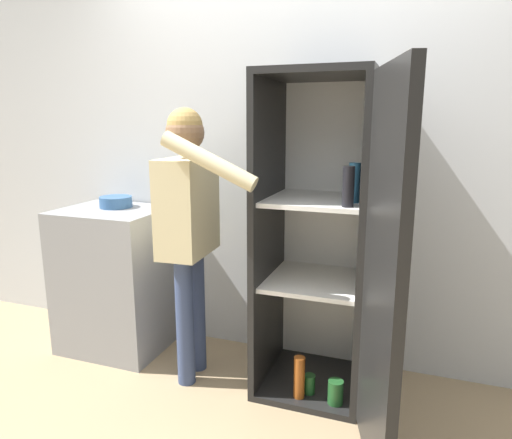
% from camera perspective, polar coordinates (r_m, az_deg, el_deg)
% --- Properties ---
extents(wall_back, '(7.00, 0.06, 2.55)m').
position_cam_1_polar(wall_back, '(2.80, 5.43, 7.79)').
color(wall_back, silver).
rests_on(wall_back, ground_plane).
extents(refrigerator, '(0.78, 1.15, 1.74)m').
position_cam_1_polar(refrigerator, '(2.40, 9.30, -3.14)').
color(refrigerator, black).
rests_on(refrigerator, ground_plane).
extents(person, '(0.61, 0.53, 1.56)m').
position_cam_1_polar(person, '(2.55, -8.37, 0.90)').
color(person, '#384770').
rests_on(person, ground_plane).
extents(counter, '(0.66, 0.55, 0.94)m').
position_cam_1_polar(counter, '(3.17, -17.07, -7.09)').
color(counter, gray).
rests_on(counter, ground_plane).
extents(bowl, '(0.21, 0.21, 0.07)m').
position_cam_1_polar(bowl, '(3.11, -17.11, 2.11)').
color(bowl, '#335B8E').
rests_on(bowl, counter).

